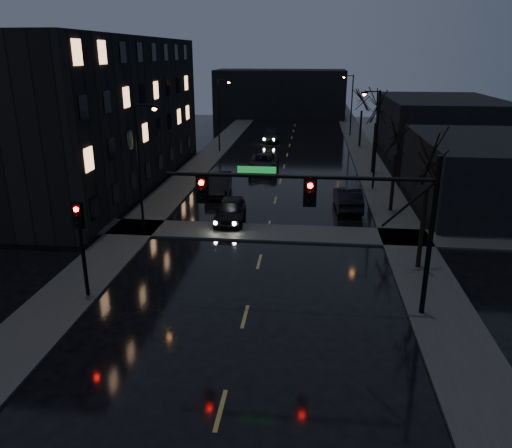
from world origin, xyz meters
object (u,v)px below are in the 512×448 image
(oncoming_car_b, at_px, (219,184))
(oncoming_car_c, at_px, (264,163))
(oncoming_car_a, at_px, (230,210))
(oncoming_car_d, at_px, (270,136))
(lead_car, at_px, (348,198))

(oncoming_car_b, distance_m, oncoming_car_c, 9.09)
(oncoming_car_a, xyz_separation_m, oncoming_car_c, (0.81, 15.46, -0.00))
(oncoming_car_a, relative_size, oncoming_car_d, 0.96)
(oncoming_car_d, relative_size, lead_car, 0.99)
(oncoming_car_d, xyz_separation_m, lead_car, (7.95, -28.37, 0.10))
(oncoming_car_a, relative_size, lead_car, 0.95)
(oncoming_car_a, distance_m, oncoming_car_d, 32.11)
(oncoming_car_c, bearing_deg, lead_car, -59.65)
(oncoming_car_b, relative_size, oncoming_car_d, 1.04)
(oncoming_car_b, distance_m, lead_car, 10.48)
(oncoming_car_b, height_order, oncoming_car_c, oncoming_car_b)
(lead_car, bearing_deg, oncoming_car_a, 22.55)
(oncoming_car_b, distance_m, oncoming_car_d, 25.37)
(oncoming_car_c, relative_size, oncoming_car_d, 1.17)
(oncoming_car_a, bearing_deg, oncoming_car_d, 87.13)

